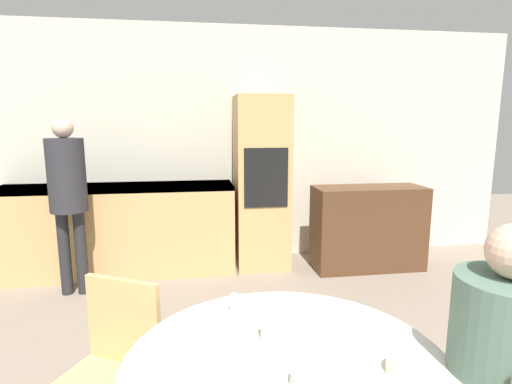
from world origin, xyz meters
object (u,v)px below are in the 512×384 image
Objects in this scene: sideboard at (368,228)px; chair_far_left at (111,367)px; oven_unit at (261,183)px; bowl_far at (312,378)px; person_standing at (68,187)px; bowl_centre at (406,367)px; cup at (270,328)px.

sideboard is 3.14m from chair_far_left.
oven_unit reaches higher than chair_far_left.
bowl_far is (-0.35, -3.12, -0.14)m from oven_unit.
sideboard is at bearing 73.82° from chair_far_left.
person_standing is (-1.82, -0.51, 0.08)m from oven_unit.
sideboard reaches higher than chair_far_left.
oven_unit is 3.11m from bowl_centre.
sideboard is (1.11, -0.28, -0.47)m from oven_unit.
cup is 0.69× the size of bowl_centre.
sideboard is 13.08× the size of cup.
sideboard is 8.51× the size of bowl_far.
bowl_centre is at bearing -90.59° from oven_unit.
cup reaches higher than bowl_centre.
sideboard is at bearing 4.51° from person_standing.
person_standing is 2.72m from cup.
sideboard is 2.99m from person_standing.
person_standing is at bearing -175.49° from sideboard.
person_standing reaches higher than bowl_centre.
chair_far_left is at bearing 150.73° from bowl_centre.
oven_unit is 20.55× the size of cup.
oven_unit is 2.88m from cup.
chair_far_left is 0.99m from bowl_far.
sideboard is 3.02m from cup.
bowl_far is (0.08, -0.28, -0.02)m from cup.
cup is at bearing 106.41° from bowl_far.
bowl_far is at bearing -60.65° from person_standing.
bowl_far is (0.73, -0.60, 0.29)m from chair_far_left.
bowl_centre is at bearing -112.01° from sideboard.
sideboard is 1.35× the size of chair_far_left.
cup is at bearing -98.65° from oven_unit.
cup is at bearing -59.27° from person_standing.
bowl_centre is (-1.14, -2.83, 0.34)m from sideboard.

